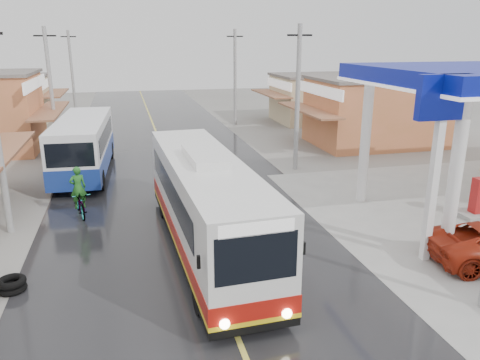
% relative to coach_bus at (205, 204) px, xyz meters
% --- Properties ---
extents(ground, '(120.00, 120.00, 0.00)m').
position_rel_coach_bus_xyz_m(ground, '(-0.15, -5.65, -1.72)').
color(ground, slate).
rests_on(ground, ground).
extents(road, '(12.00, 90.00, 0.02)m').
position_rel_coach_bus_xyz_m(road, '(-0.15, 9.35, -1.71)').
color(road, black).
rests_on(road, ground).
extents(centre_line, '(0.15, 90.00, 0.01)m').
position_rel_coach_bus_xyz_m(centre_line, '(-0.15, 9.35, -1.69)').
color(centre_line, '#D8CC4C').
rests_on(centre_line, road).
extents(shopfronts_right, '(11.00, 44.00, 4.80)m').
position_rel_coach_bus_xyz_m(shopfronts_right, '(14.85, 6.35, -1.72)').
color(shopfronts_right, silver).
rests_on(shopfronts_right, ground).
extents(utility_poles_left, '(1.60, 50.00, 8.00)m').
position_rel_coach_bus_xyz_m(utility_poles_left, '(-7.15, 10.35, -1.72)').
color(utility_poles_left, gray).
rests_on(utility_poles_left, ground).
extents(utility_poles_right, '(1.60, 36.00, 8.00)m').
position_rel_coach_bus_xyz_m(utility_poles_right, '(6.85, 9.35, -1.72)').
color(utility_poles_right, gray).
rests_on(utility_poles_right, ground).
extents(coach_bus, '(3.01, 11.48, 3.56)m').
position_rel_coach_bus_xyz_m(coach_bus, '(0.00, 0.00, 0.00)').
color(coach_bus, silver).
rests_on(coach_bus, road).
extents(second_bus, '(2.98, 9.33, 3.06)m').
position_rel_coach_bus_xyz_m(second_bus, '(-4.81, 11.21, -0.07)').
color(second_bus, silver).
rests_on(second_bus, road).
extents(cyclist, '(1.16, 2.16, 2.22)m').
position_rel_coach_bus_xyz_m(cyclist, '(-4.60, 4.49, -0.99)').
color(cyclist, black).
rests_on(cyclist, ground).
extents(tyre_stack, '(0.84, 0.84, 0.43)m').
position_rel_coach_bus_xyz_m(tyre_stack, '(-6.13, -1.53, -1.50)').
color(tyre_stack, black).
rests_on(tyre_stack, ground).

